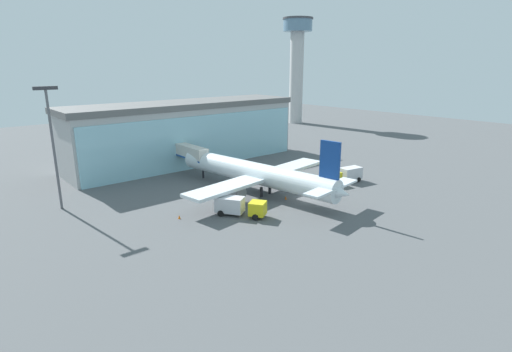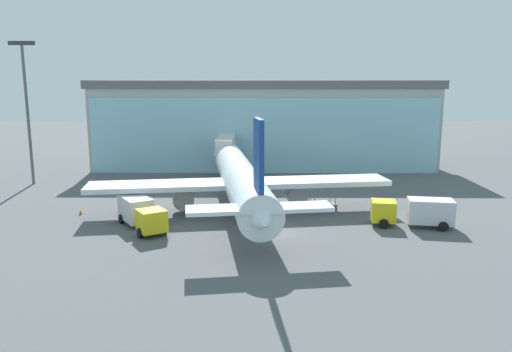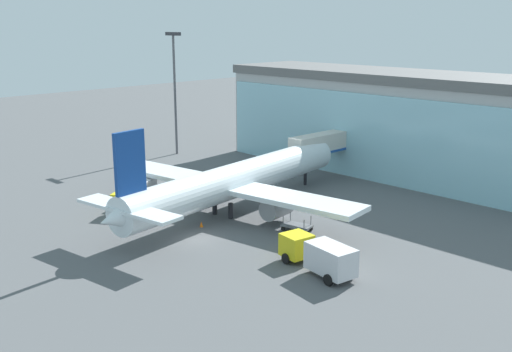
{
  "view_description": "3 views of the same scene",
  "coord_description": "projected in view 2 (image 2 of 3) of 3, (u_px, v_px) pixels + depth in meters",
  "views": [
    {
      "loc": [
        -45.92,
        -40.12,
        21.02
      ],
      "look_at": [
        -3.09,
        8.56,
        2.84
      ],
      "focal_mm": 28.0,
      "sensor_mm": 36.0,
      "label": 1
    },
    {
      "loc": [
        -2.17,
        -42.29,
        13.49
      ],
      "look_at": [
        -1.54,
        10.1,
        3.25
      ],
      "focal_mm": 35.0,
      "sensor_mm": 36.0,
      "label": 2
    },
    {
      "loc": [
        40.79,
        -33.29,
        19.43
      ],
      "look_at": [
        -2.32,
        10.45,
        3.65
      ],
      "focal_mm": 42.0,
      "sensor_mm": 36.0,
      "label": 3
    }
  ],
  "objects": [
    {
      "name": "ground",
      "position": [
        275.0,
        234.0,
        44.11
      ],
      "size": [
        240.0,
        240.0,
        0.0
      ],
      "primitive_type": "plane",
      "color": "#545659"
    },
    {
      "name": "fuel_truck",
      "position": [
        415.0,
        211.0,
        45.99
      ],
      "size": [
        7.57,
        3.52,
        2.65
      ],
      "rotation": [
        0.0,
        0.0,
        2.97
      ],
      "color": "yellow",
      "rests_on": "ground"
    },
    {
      "name": "baggage_cart",
      "position": [
        322.0,
        205.0,
        52.16
      ],
      "size": [
        3.09,
        2.19,
        1.5
      ],
      "rotation": [
        0.0,
        0.0,
        3.37
      ],
      "color": "slate",
      "rests_on": "ground"
    },
    {
      "name": "catering_truck",
      "position": [
        141.0,
        212.0,
        45.6
      ],
      "size": [
        5.69,
        7.37,
        2.65
      ],
      "rotation": [
        0.0,
        0.0,
        5.26
      ],
      "color": "yellow",
      "rests_on": "ground"
    },
    {
      "name": "apron_light_mast",
      "position": [
        27.0,
        101.0,
        63.12
      ],
      "size": [
        3.2,
        0.4,
        18.09
      ],
      "color": "#59595E",
      "rests_on": "ground"
    },
    {
      "name": "safety_cone_nose",
      "position": [
        252.0,
        223.0,
        46.51
      ],
      "size": [
        0.36,
        0.36,
        0.55
      ],
      "primitive_type": "cone",
      "color": "orange",
      "rests_on": "ground"
    },
    {
      "name": "safety_cone_wingtip",
      "position": [
        80.0,
        212.0,
        50.26
      ],
      "size": [
        0.36,
        0.36,
        0.55
      ],
      "primitive_type": "cone",
      "color": "orange",
      "rests_on": "ground"
    },
    {
      "name": "airplane",
      "position": [
        240.0,
        179.0,
        51.46
      ],
      "size": [
        30.76,
        35.74,
        10.63
      ],
      "rotation": [
        0.0,
        0.0,
        1.69
      ],
      "color": "white",
      "rests_on": "ground"
    },
    {
      "name": "terminal_building",
      "position": [
        264.0,
        124.0,
        77.64
      ],
      "size": [
        52.26,
        14.05,
        13.26
      ],
      "rotation": [
        0.0,
        0.0,
        -0.02
      ],
      "color": "#AAAAAA",
      "rests_on": "ground"
    },
    {
      "name": "jet_bridge",
      "position": [
        227.0,
        145.0,
        69.5
      ],
      "size": [
        2.56,
        12.8,
        5.85
      ],
      "rotation": [
        0.0,
        0.0,
        1.55
      ],
      "color": "beige",
      "rests_on": "ground"
    }
  ]
}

